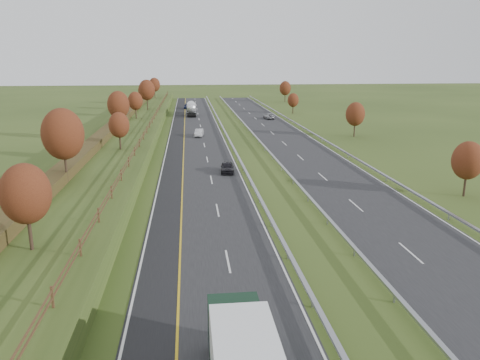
# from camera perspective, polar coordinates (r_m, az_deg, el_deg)

# --- Properties ---
(ground) EXTENTS (400.00, 400.00, 0.00)m
(ground) POSITION_cam_1_polar(r_m,az_deg,el_deg) (77.41, 0.74, 3.83)
(ground) COLOR #334619
(ground) RESTS_ON ground
(near_carriageway) EXTENTS (10.50, 200.00, 0.04)m
(near_carriageway) POSITION_cam_1_polar(r_m,az_deg,el_deg) (81.77, -5.28, 4.36)
(near_carriageway) COLOR black
(near_carriageway) RESTS_ON ground
(far_carriageway) EXTENTS (10.50, 200.00, 0.04)m
(far_carriageway) POSITION_cam_1_polar(r_m,az_deg,el_deg) (83.68, 6.12, 4.57)
(far_carriageway) COLOR black
(far_carriageway) RESTS_ON ground
(hard_shoulder) EXTENTS (3.00, 200.00, 0.04)m
(hard_shoulder) POSITION_cam_1_polar(r_m,az_deg,el_deg) (81.80, -7.91, 4.29)
(hard_shoulder) COLOR black
(hard_shoulder) RESTS_ON ground
(lane_markings) EXTENTS (26.75, 200.00, 0.01)m
(lane_markings) POSITION_cam_1_polar(r_m,az_deg,el_deg) (82.00, -0.79, 4.47)
(lane_markings) COLOR silver
(lane_markings) RESTS_ON near_carriageway
(embankment_left) EXTENTS (12.00, 200.00, 2.00)m
(embankment_left) POSITION_cam_1_polar(r_m,az_deg,el_deg) (82.42, -14.40, 4.74)
(embankment_left) COLOR #334619
(embankment_left) RESTS_ON ground
(hedge_left) EXTENTS (2.20, 180.00, 1.10)m
(hedge_left) POSITION_cam_1_polar(r_m,az_deg,el_deg) (82.50, -15.84, 5.74)
(hedge_left) COLOR #3A3818
(hedge_left) RESTS_ON embankment_left
(fence_left) EXTENTS (0.12, 189.06, 1.20)m
(fence_left) POSITION_cam_1_polar(r_m,az_deg,el_deg) (81.24, -11.35, 6.01)
(fence_left) COLOR #422B19
(fence_left) RESTS_ON embankment_left
(median_barrier_near) EXTENTS (0.32, 200.00, 0.71)m
(median_barrier_near) POSITION_cam_1_polar(r_m,az_deg,el_deg) (81.96, -1.29, 4.86)
(median_barrier_near) COLOR gray
(median_barrier_near) RESTS_ON ground
(median_barrier_far) EXTENTS (0.32, 200.00, 0.71)m
(median_barrier_far) POSITION_cam_1_polar(r_m,az_deg,el_deg) (82.56, 2.25, 4.93)
(median_barrier_far) COLOR gray
(median_barrier_far) RESTS_ON ground
(outer_barrier_far) EXTENTS (0.32, 200.00, 0.71)m
(outer_barrier_far) POSITION_cam_1_polar(r_m,az_deg,el_deg) (85.01, 9.97, 5.00)
(outer_barrier_far) COLOR gray
(outer_barrier_far) RESTS_ON ground
(trees_left) EXTENTS (6.64, 164.30, 7.66)m
(trees_left) POSITION_cam_1_polar(r_m,az_deg,el_deg) (78.36, -14.71, 8.20)
(trees_left) COLOR #2D2116
(trees_left) RESTS_ON embankment_left
(trees_far) EXTENTS (8.45, 118.60, 7.12)m
(trees_far) POSITION_cam_1_polar(r_m,az_deg,el_deg) (114.48, 9.64, 9.26)
(trees_far) COLOR #2D2116
(trees_far) RESTS_ON ground
(road_tanker) EXTENTS (2.40, 11.22, 3.46)m
(road_tanker) POSITION_cam_1_polar(r_m,az_deg,el_deg) (125.11, -5.96, 8.71)
(road_tanker) COLOR silver
(road_tanker) RESTS_ON near_carriageway
(car_dark_near) EXTENTS (1.97, 4.23, 1.40)m
(car_dark_near) POSITION_cam_1_polar(r_m,az_deg,el_deg) (60.87, -1.56, 1.59)
(car_dark_near) COLOR black
(car_dark_near) RESTS_ON near_carriageway
(car_silver_mid) EXTENTS (1.97, 4.36, 1.39)m
(car_silver_mid) POSITION_cam_1_polar(r_m,az_deg,el_deg) (90.04, -5.02, 5.76)
(car_silver_mid) COLOR silver
(car_silver_mid) RESTS_ON near_carriageway
(car_small_far) EXTENTS (2.08, 4.77, 1.37)m
(car_small_far) POSITION_cam_1_polar(r_m,az_deg,el_deg) (141.96, -6.45, 8.92)
(car_small_far) COLOR #151E42
(car_small_far) RESTS_ON near_carriageway
(car_oncoming) EXTENTS (2.39, 4.83, 1.32)m
(car_oncoming) POSITION_cam_1_polar(r_m,az_deg,el_deg) (116.85, 3.54, 7.78)
(car_oncoming) COLOR #9F9FA3
(car_oncoming) RESTS_ON far_carriageway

